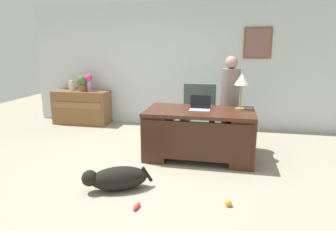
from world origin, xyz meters
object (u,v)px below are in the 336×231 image
object	(u,v)px
armchair	(198,116)
dog_toy_bone	(137,206)
desk	(199,133)
person_standing	(230,102)
credenza	(82,107)
desk_lamp	(242,82)
dog_lying	(116,178)
dog_toy_ball	(228,203)
vase_with_flowers	(89,80)
potted_plant	(82,82)
laptop	(200,106)
vase_empty	(71,86)

from	to	relation	value
armchair	dog_toy_bone	bearing A→B (deg)	-99.03
desk	person_standing	world-z (taller)	person_standing
credenza	person_standing	world-z (taller)	person_standing
desk_lamp	dog_lying	bearing A→B (deg)	-134.90
credenza	person_standing	distance (m)	3.53
desk	credenza	world-z (taller)	desk
dog_toy_bone	dog_toy_ball	bearing A→B (deg)	14.40
credenza	dog_toy_bone	distance (m)	4.12
desk	vase_with_flowers	world-z (taller)	vase_with_flowers
armchair	desk_lamp	size ratio (longest dim) A/B	1.90
potted_plant	dog_toy_bone	xyz separation A→B (m)	(2.33, -3.34, -0.94)
dog_lying	dog_toy_bone	xyz separation A→B (m)	(0.39, -0.38, -0.13)
armchair	dog_toy_bone	world-z (taller)	armchair
person_standing	potted_plant	world-z (taller)	person_standing
desk	armchair	xyz separation A→B (m)	(-0.10, 0.86, 0.06)
dog_lying	dog_toy_ball	distance (m)	1.40
armchair	desk_lamp	world-z (taller)	desk_lamp
laptop	dog_toy_ball	bearing A→B (deg)	-71.53
potted_plant	desk	bearing A→B (deg)	-30.26
person_standing	armchair	bearing A→B (deg)	155.70
desk	dog_toy_ball	world-z (taller)	desk
desk_lamp	dog_toy_bone	xyz separation A→B (m)	(-1.13, -1.90, -1.20)
desk	dog_toy_bone	distance (m)	1.81
laptop	vase_with_flowers	bearing A→B (deg)	148.83
dog_toy_bone	armchair	bearing A→B (deg)	80.97
desk	dog_toy_bone	xyz separation A→B (m)	(-0.51, -1.69, -0.40)
dog_lying	vase_empty	xyz separation A→B (m)	(-2.22, 2.97, 0.73)
armchair	dog_toy_bone	distance (m)	2.62
desk	vase_empty	bearing A→B (deg)	152.02
potted_plant	dog_toy_bone	distance (m)	4.18
desk	credenza	distance (m)	3.33
dog_toy_ball	dog_toy_bone	size ratio (longest dim) A/B	0.46
laptop	desk_lamp	size ratio (longest dim) A/B	0.56
desk_lamp	vase_with_flowers	xyz separation A→B (m)	(-3.29, 1.45, -0.21)
dog_toy_ball	dog_toy_bone	xyz separation A→B (m)	(-1.00, -0.26, -0.01)
desk	vase_with_flowers	size ratio (longest dim) A/B	4.32
armchair	dog_lying	size ratio (longest dim) A/B	1.32
dog_lying	dog_toy_ball	bearing A→B (deg)	-4.89
desk	person_standing	distance (m)	0.86
armchair	potted_plant	distance (m)	2.89
credenza	desk_lamp	bearing A→B (deg)	-22.36
dog_lying	vase_empty	bearing A→B (deg)	126.82
person_standing	desk_lamp	world-z (taller)	person_standing
credenza	vase_with_flowers	bearing A→B (deg)	0.37
laptop	dog_toy_bone	bearing A→B (deg)	-106.48
dog_lying	desk_lamp	bearing A→B (deg)	45.10
potted_plant	dog_toy_bone	bearing A→B (deg)	-55.15
laptop	armchair	bearing A→B (deg)	97.29
armchair	potted_plant	xyz separation A→B (m)	(-2.73, 0.79, 0.48)
armchair	vase_with_flowers	xyz separation A→B (m)	(-2.57, 0.79, 0.53)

